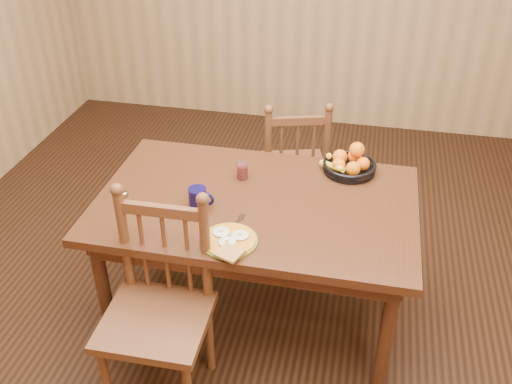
% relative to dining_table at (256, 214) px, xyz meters
% --- Properties ---
extents(room, '(4.52, 5.02, 2.72)m').
position_rel_dining_table_xyz_m(room, '(0.00, 0.00, 0.68)').
color(room, black).
rests_on(room, ground).
extents(dining_table, '(1.60, 1.00, 0.75)m').
position_rel_dining_table_xyz_m(dining_table, '(0.00, 0.00, 0.00)').
color(dining_table, black).
rests_on(dining_table, ground).
extents(chair_far, '(0.53, 0.52, 0.95)m').
position_rel_dining_table_xyz_m(chair_far, '(0.07, 0.82, -0.20)').
color(chair_far, '#482515').
rests_on(chair_far, ground).
extents(chair_near, '(0.47, 0.45, 1.03)m').
position_rel_dining_table_xyz_m(chair_near, '(-0.32, -0.60, -0.17)').
color(chair_near, '#482515').
rests_on(chair_near, ground).
extents(breakfast_plate, '(0.26, 0.30, 0.04)m').
position_rel_dining_table_xyz_m(breakfast_plate, '(-0.05, -0.36, 0.10)').
color(breakfast_plate, '#59601E').
rests_on(breakfast_plate, dining_table).
extents(fork, '(0.03, 0.18, 0.00)m').
position_rel_dining_table_xyz_m(fork, '(-0.05, -0.22, 0.09)').
color(fork, silver).
rests_on(fork, dining_table).
extents(spoon, '(0.05, 0.16, 0.01)m').
position_rel_dining_table_xyz_m(spoon, '(-0.67, -0.10, 0.09)').
color(spoon, silver).
rests_on(spoon, dining_table).
extents(coffee_mug, '(0.13, 0.09, 0.10)m').
position_rel_dining_table_xyz_m(coffee_mug, '(-0.27, -0.11, 0.14)').
color(coffee_mug, black).
rests_on(coffee_mug, dining_table).
extents(juice_glass, '(0.06, 0.06, 0.09)m').
position_rel_dining_table_xyz_m(juice_glass, '(-0.12, 0.19, 0.13)').
color(juice_glass, silver).
rests_on(juice_glass, dining_table).
extents(fruit_bowl, '(0.29, 0.29, 0.17)m').
position_rel_dining_table_xyz_m(fruit_bowl, '(0.44, 0.38, 0.13)').
color(fruit_bowl, black).
rests_on(fruit_bowl, dining_table).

